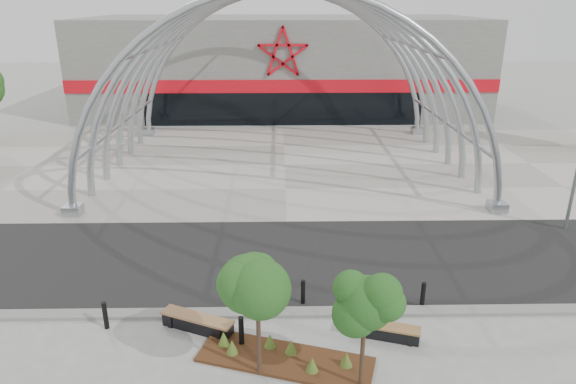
{
  "coord_description": "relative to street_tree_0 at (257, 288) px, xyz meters",
  "views": [
    {
      "loc": [
        -0.33,
        -14.3,
        9.53
      ],
      "look_at": [
        0.0,
        4.0,
        2.6
      ],
      "focal_mm": 32.0,
      "sensor_mm": 36.0,
      "label": 1
    }
  ],
  "objects": [
    {
      "name": "bollard_2",
      "position": [
        0.42,
        3.58,
        -2.16
      ],
      "size": [
        0.17,
        0.17,
        1.05
      ],
      "primitive_type": "cylinder",
      "color": "black",
      "rests_on": "ground"
    },
    {
      "name": "road",
      "position": [
        0.9,
        6.55,
        -2.68
      ],
      "size": [
        140.0,
        7.0,
        0.02
      ],
      "primitive_type": "cube",
      "color": "black",
      "rests_on": "ground"
    },
    {
      "name": "ground",
      "position": [
        0.9,
        3.05,
        -2.69
      ],
      "size": [
        140.0,
        140.0,
        0.0
      ],
      "primitive_type": "plane",
      "color": "gray",
      "rests_on": "ground"
    },
    {
      "name": "forecourt",
      "position": [
        0.9,
        18.55,
        -2.67
      ],
      "size": [
        60.0,
        17.0,
        0.04
      ],
      "primitive_type": "cube",
      "color": "gray",
      "rests_on": "ground"
    },
    {
      "name": "bollard_0",
      "position": [
        -4.78,
        2.15,
        -2.23
      ],
      "size": [
        0.15,
        0.15,
        0.92
      ],
      "primitive_type": "cylinder",
      "color": "black",
      "rests_on": "ground"
    },
    {
      "name": "bollard_4",
      "position": [
        5.23,
        3.11,
        -2.23
      ],
      "size": [
        0.15,
        0.15,
        0.92
      ],
      "primitive_type": "cylinder",
      "color": "black",
      "rests_on": "ground"
    },
    {
      "name": "street_tree_0",
      "position": [
        0.0,
        0.0,
        0.0
      ],
      "size": [
        1.64,
        1.64,
        3.74
      ],
      "color": "black",
      "rests_on": "ground"
    },
    {
      "name": "planting_bed",
      "position": [
        0.64,
        0.56,
        -2.57
      ],
      "size": [
        5.12,
        2.89,
        0.52
      ],
      "color": "#351A0C",
      "rests_on": "ground"
    },
    {
      "name": "kerb",
      "position": [
        0.9,
        2.8,
        -2.63
      ],
      "size": [
        60.0,
        0.5,
        0.12
      ],
      "primitive_type": "cube",
      "color": "slate",
      "rests_on": "ground"
    },
    {
      "name": "vault_canopy",
      "position": [
        0.9,
        18.55,
        -2.67
      ],
      "size": [
        20.8,
        15.8,
        20.36
      ],
      "color": "#9CA3A8",
      "rests_on": "ground"
    },
    {
      "name": "arena_building",
      "position": [
        0.9,
        36.5,
        1.3
      ],
      "size": [
        34.0,
        15.24,
        8.0
      ],
      "color": "slate",
      "rests_on": "ground"
    },
    {
      "name": "bollard_1",
      "position": [
        -0.56,
        1.22,
        -2.2
      ],
      "size": [
        0.16,
        0.16,
        0.98
      ],
      "primitive_type": "cylinder",
      "color": "black",
      "rests_on": "ground"
    },
    {
      "name": "bench_0",
      "position": [
        -1.95,
        2.0,
        -2.45
      ],
      "size": [
        2.36,
        1.42,
        0.49
      ],
      "color": "black",
      "rests_on": "ground"
    },
    {
      "name": "bench_1",
      "position": [
        3.67,
        1.53,
        -2.47
      ],
      "size": [
        2.17,
        1.06,
        0.45
      ],
      "color": "black",
      "rests_on": "ground"
    },
    {
      "name": "street_tree_1",
      "position": [
        2.65,
        -0.56,
        -0.24
      ],
      "size": [
        1.44,
        1.44,
        3.4
      ],
      "color": "#311D13",
      "rests_on": "ground"
    },
    {
      "name": "bollard_3",
      "position": [
        1.33,
        3.41,
        -2.25
      ],
      "size": [
        0.14,
        0.14,
        0.87
      ],
      "primitive_type": "cylinder",
      "color": "black",
      "rests_on": "ground"
    }
  ]
}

